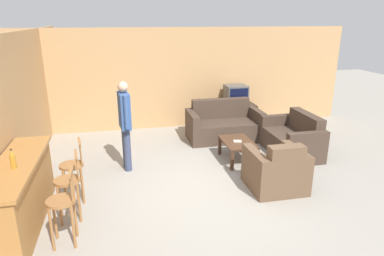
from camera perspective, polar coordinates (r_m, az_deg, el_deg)
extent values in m
plane|color=gray|center=(6.04, 3.37, -10.04)|extent=(24.00, 24.00, 0.00)
cube|color=tan|center=(9.07, -2.74, 8.21)|extent=(9.40, 0.08, 2.60)
cube|color=tan|center=(6.88, -26.77, 3.14)|extent=(0.08, 8.68, 2.60)
cube|color=#A87038|center=(5.40, -26.59, -10.18)|extent=(0.47, 2.11, 0.92)
cube|color=#A87038|center=(5.20, -27.33, -5.42)|extent=(0.55, 2.17, 0.05)
cylinder|color=#996638|center=(4.71, -21.00, -11.29)|extent=(0.37, 0.37, 0.04)
cylinder|color=#996638|center=(5.00, -21.89, -13.87)|extent=(0.04, 0.04, 0.61)
cylinder|color=#996638|center=(4.79, -22.35, -15.48)|extent=(0.04, 0.04, 0.61)
cylinder|color=#996638|center=(4.96, -18.87, -13.78)|extent=(0.04, 0.04, 0.61)
cylinder|color=#996638|center=(4.75, -19.17, -15.40)|extent=(0.04, 0.04, 0.61)
cylinder|color=#996638|center=(4.70, -19.18, -8.52)|extent=(0.02, 0.02, 0.34)
cylinder|color=#996638|center=(4.64, -19.27, -8.92)|extent=(0.02, 0.02, 0.34)
cylinder|color=#996638|center=(4.57, -19.37, -9.33)|extent=(0.02, 0.02, 0.34)
cylinder|color=#996638|center=(4.50, -19.46, -9.76)|extent=(0.02, 0.02, 0.34)
cube|color=#996638|center=(4.52, -19.57, -6.99)|extent=(0.04, 0.31, 0.04)
cylinder|color=#996638|center=(5.23, -20.13, -8.22)|extent=(0.41, 0.41, 0.04)
cylinder|color=#996638|center=(5.49, -21.14, -10.81)|extent=(0.04, 0.04, 0.61)
cylinder|color=#996638|center=(5.26, -21.17, -12.12)|extent=(0.04, 0.04, 0.61)
cylinder|color=#996638|center=(5.48, -18.41, -10.54)|extent=(0.04, 0.04, 0.61)
cylinder|color=#996638|center=(5.25, -18.30, -11.84)|extent=(0.04, 0.04, 0.61)
cylinder|color=#996638|center=(5.25, -18.65, -5.65)|extent=(0.02, 0.02, 0.34)
cylinder|color=#996638|center=(5.18, -18.62, -5.96)|extent=(0.02, 0.02, 0.34)
cylinder|color=#996638|center=(5.11, -18.59, -6.28)|extent=(0.02, 0.02, 0.34)
cylinder|color=#996638|center=(5.04, -18.56, -6.61)|extent=(0.02, 0.02, 0.34)
cube|color=#996638|center=(5.07, -18.82, -4.17)|extent=(0.08, 0.32, 0.04)
cylinder|color=#996638|center=(5.71, -19.47, -5.88)|extent=(0.42, 0.42, 0.04)
cylinder|color=#996638|center=(5.96, -20.45, -8.39)|extent=(0.04, 0.04, 0.61)
cylinder|color=#996638|center=(5.73, -20.39, -9.49)|extent=(0.04, 0.04, 0.61)
cylinder|color=#996638|center=(5.96, -17.95, -8.11)|extent=(0.04, 0.04, 0.61)
cylinder|color=#996638|center=(5.73, -17.78, -9.20)|extent=(0.04, 0.04, 0.61)
cylinder|color=#996638|center=(5.74, -18.15, -3.53)|extent=(0.02, 0.02, 0.34)
cylinder|color=#996638|center=(5.67, -18.11, -3.79)|extent=(0.02, 0.02, 0.34)
cylinder|color=#996638|center=(5.61, -18.06, -4.06)|extent=(0.02, 0.02, 0.34)
cylinder|color=#996638|center=(5.54, -18.01, -4.33)|extent=(0.02, 0.02, 0.34)
cube|color=#996638|center=(5.57, -18.27, -2.12)|extent=(0.08, 0.32, 0.04)
cube|color=#423328|center=(8.33, 5.38, -0.36)|extent=(1.43, 0.93, 0.45)
cube|color=#423328|center=(8.53, 4.75, 3.32)|extent=(1.43, 0.22, 0.47)
cube|color=#423328|center=(8.09, 0.03, 0.13)|extent=(0.16, 0.93, 0.71)
cube|color=#423328|center=(8.56, 10.49, 0.82)|extent=(0.16, 0.93, 0.71)
cube|color=brown|center=(6.14, 13.63, -7.73)|extent=(0.59, 0.89, 0.45)
cube|color=brown|center=(5.69, 15.39, -5.03)|extent=(0.59, 0.22, 0.45)
cube|color=brown|center=(6.25, 16.81, -6.28)|extent=(0.16, 0.89, 0.70)
cube|color=brown|center=(5.94, 10.44, -7.08)|extent=(0.16, 0.89, 0.70)
cube|color=#423328|center=(7.74, 16.12, -2.47)|extent=(0.86, 1.13, 0.45)
cube|color=#423328|center=(7.75, 18.49, 0.79)|extent=(0.22, 1.13, 0.43)
cube|color=#423328|center=(8.23, 14.13, -0.19)|extent=(0.86, 0.16, 0.69)
cube|color=#423328|center=(7.18, 18.58, -3.31)|extent=(0.86, 0.16, 0.69)
cube|color=#472D1E|center=(7.04, 7.63, -2.31)|extent=(0.59, 0.91, 0.04)
cube|color=#472D1E|center=(6.68, 6.69, -5.42)|extent=(0.06, 0.06, 0.40)
cube|color=#472D1E|center=(6.85, 10.73, -5.01)|extent=(0.06, 0.06, 0.40)
cube|color=#472D1E|center=(7.41, 4.64, -2.94)|extent=(0.06, 0.06, 0.40)
cube|color=#472D1E|center=(7.56, 8.33, -2.62)|extent=(0.06, 0.06, 0.40)
cube|color=#2D2319|center=(9.27, 7.16, 2.02)|extent=(1.07, 0.54, 0.62)
cube|color=#4C4C4C|center=(9.13, 7.30, 5.45)|extent=(0.55, 0.50, 0.52)
cube|color=black|center=(8.90, 7.84, 5.10)|extent=(0.48, 0.01, 0.45)
cylinder|color=#B27A23|center=(4.99, -27.66, -5.03)|extent=(0.07, 0.07, 0.18)
cone|color=#B27A23|center=(4.95, -27.87, -3.69)|extent=(0.06, 0.06, 0.08)
cylinder|color=black|center=(4.93, -27.95, -3.20)|extent=(0.03, 0.03, 0.02)
cube|color=#B7AD99|center=(6.99, 7.60, -2.21)|extent=(0.19, 0.15, 0.02)
cylinder|color=#384260|center=(6.80, -10.94, -3.15)|extent=(0.14, 0.14, 0.85)
cylinder|color=#384260|center=(6.65, -10.72, -3.61)|extent=(0.14, 0.14, 0.85)
cube|color=#335189|center=(6.49, -11.22, 2.86)|extent=(0.23, 0.46, 0.67)
cylinder|color=#335189|center=(6.72, -11.55, 3.59)|extent=(0.09, 0.09, 0.62)
cylinder|color=#335189|center=(6.25, -10.89, 2.55)|extent=(0.09, 0.09, 0.62)
sphere|color=tan|center=(6.39, -11.46, 6.77)|extent=(0.19, 0.19, 0.19)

